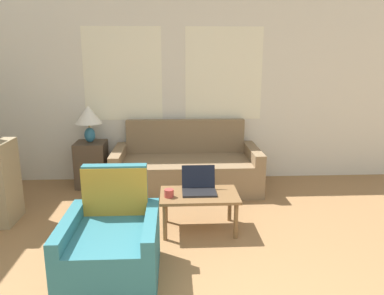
{
  "coord_description": "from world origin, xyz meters",
  "views": [
    {
      "loc": [
        -0.1,
        -1.29,
        1.81
      ],
      "look_at": [
        0.12,
        2.99,
        0.75
      ],
      "focal_mm": 35.0,
      "sensor_mm": 36.0,
      "label": 1
    }
  ],
  "objects_px": {
    "coffee_table": "(199,198)",
    "laptop": "(199,186)",
    "armchair": "(112,246)",
    "cup_navy": "(169,193)",
    "couch": "(186,169)",
    "table_lamp": "(89,117)"
  },
  "relations": [
    {
      "from": "laptop",
      "to": "armchair",
      "type": "bearing_deg",
      "value": -131.91
    },
    {
      "from": "couch",
      "to": "coffee_table",
      "type": "height_order",
      "value": "couch"
    },
    {
      "from": "coffee_table",
      "to": "laptop",
      "type": "bearing_deg",
      "value": 89.25
    },
    {
      "from": "armchair",
      "to": "laptop",
      "type": "relative_size",
      "value": 2.47
    },
    {
      "from": "table_lamp",
      "to": "laptop",
      "type": "distance_m",
      "value": 2.07
    },
    {
      "from": "armchair",
      "to": "couch",
      "type": "bearing_deg",
      "value": 71.95
    },
    {
      "from": "coffee_table",
      "to": "cup_navy",
      "type": "relative_size",
      "value": 8.44
    },
    {
      "from": "armchair",
      "to": "table_lamp",
      "type": "height_order",
      "value": "table_lamp"
    },
    {
      "from": "laptop",
      "to": "cup_navy",
      "type": "height_order",
      "value": "laptop"
    },
    {
      "from": "armchair",
      "to": "coffee_table",
      "type": "xyz_separation_m",
      "value": [
        0.78,
        0.81,
        0.09
      ]
    },
    {
      "from": "couch",
      "to": "cup_navy",
      "type": "height_order",
      "value": "couch"
    },
    {
      "from": "couch",
      "to": "armchair",
      "type": "distance_m",
      "value": 2.24
    },
    {
      "from": "armchair",
      "to": "cup_navy",
      "type": "xyz_separation_m",
      "value": [
        0.47,
        0.73,
        0.18
      ]
    },
    {
      "from": "armchair",
      "to": "laptop",
      "type": "distance_m",
      "value": 1.19
    },
    {
      "from": "table_lamp",
      "to": "coffee_table",
      "type": "bearing_deg",
      "value": -45.98
    },
    {
      "from": "cup_navy",
      "to": "couch",
      "type": "bearing_deg",
      "value": 80.85
    },
    {
      "from": "table_lamp",
      "to": "armchair",
      "type": "bearing_deg",
      "value": -74.35
    },
    {
      "from": "couch",
      "to": "coffee_table",
      "type": "distance_m",
      "value": 1.32
    },
    {
      "from": "table_lamp",
      "to": "cup_navy",
      "type": "xyz_separation_m",
      "value": [
        1.11,
        -1.55,
        -0.54
      ]
    },
    {
      "from": "cup_navy",
      "to": "table_lamp",
      "type": "bearing_deg",
      "value": 125.56
    },
    {
      "from": "couch",
      "to": "coffee_table",
      "type": "bearing_deg",
      "value": -86.16
    },
    {
      "from": "laptop",
      "to": "cup_navy",
      "type": "relative_size",
      "value": 3.68
    }
  ]
}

